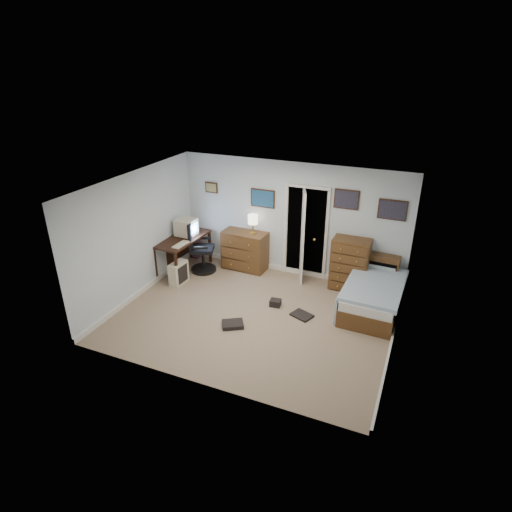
{
  "coord_description": "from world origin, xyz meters",
  "views": [
    {
      "loc": [
        2.68,
        -6.25,
        4.44
      ],
      "look_at": [
        -0.1,
        0.3,
        1.1
      ],
      "focal_mm": 30.0,
      "sensor_mm": 36.0,
      "label": 1
    }
  ],
  "objects": [
    {
      "name": "table_lamp",
      "position": [
        -0.79,
        1.77,
        1.2
      ],
      "size": [
        0.23,
        0.23,
        0.43
      ],
      "rotation": [
        0.0,
        0.0,
        -0.06
      ],
      "color": "gold",
      "rests_on": "low_dresser"
    },
    {
      "name": "keyboard",
      "position": [
        -2.02,
        0.75,
        0.82
      ],
      "size": [
        0.19,
        0.44,
        0.03
      ],
      "primitive_type": "cube",
      "rotation": [
        0.0,
        0.0,
        -0.06
      ],
      "color": "beige",
      "rests_on": "computer_desk"
    },
    {
      "name": "media_stack",
      "position": [
        -2.32,
        1.83,
        0.39
      ],
      "size": [
        0.17,
        0.17,
        0.78
      ],
      "primitive_type": "cube",
      "rotation": [
        0.0,
        0.0,
        0.06
      ],
      "color": "maroon",
      "rests_on": "floor"
    },
    {
      "name": "wall_posters",
      "position": [
        0.57,
        1.98,
        1.75
      ],
      "size": [
        4.38,
        0.04,
        0.6
      ],
      "color": "#331E11",
      "rests_on": "floor"
    },
    {
      "name": "doorway",
      "position": [
        0.35,
        2.27,
        1.0
      ],
      "size": [
        0.96,
        1.12,
        2.05
      ],
      "color": "black",
      "rests_on": "floor"
    },
    {
      "name": "computer_desk",
      "position": [
        -2.3,
        1.11,
        0.62
      ],
      "size": [
        0.73,
        1.44,
        0.81
      ],
      "rotation": [
        0.0,
        0.0,
        -0.06
      ],
      "color": "black",
      "rests_on": "floor"
    },
    {
      "name": "floor_clutter",
      "position": [
        0.15,
        -0.0,
        0.04
      ],
      "size": [
        1.52,
        1.27,
        0.13
      ],
      "rotation": [
        0.0,
        0.0,
        0.01
      ],
      "color": "black",
      "rests_on": "floor"
    },
    {
      "name": "headboard_bookcase",
      "position": [
        1.88,
        1.86,
        0.44
      ],
      "size": [
        0.93,
        0.29,
        0.83
      ],
      "rotation": [
        0.0,
        0.0,
        -0.06
      ],
      "color": "brown",
      "rests_on": "floor"
    },
    {
      "name": "pc_tower",
      "position": [
        -2.0,
        0.55,
        0.24
      ],
      "size": [
        0.25,
        0.46,
        0.48
      ],
      "rotation": [
        0.0,
        0.0,
        -0.06
      ],
      "color": "beige",
      "rests_on": "floor"
    },
    {
      "name": "office_chair",
      "position": [
        -1.87,
        1.26,
        0.45
      ],
      "size": [
        0.74,
        0.74,
        1.17
      ],
      "rotation": [
        0.0,
        0.0,
        0.37
      ],
      "color": "black",
      "rests_on": "floor"
    },
    {
      "name": "tall_dresser",
      "position": [
        1.39,
        1.75,
        0.55
      ],
      "size": [
        0.76,
        0.45,
        1.11
      ],
      "primitive_type": "cube",
      "rotation": [
        0.0,
        0.0,
        -0.01
      ],
      "color": "brown",
      "rests_on": "floor"
    },
    {
      "name": "floor",
      "position": [
        0.0,
        0.0,
        -0.01
      ],
      "size": [
        5.0,
        4.0,
        0.02
      ],
      "primitive_type": "cube",
      "color": "tan",
      "rests_on": "ground"
    },
    {
      "name": "low_dresser",
      "position": [
        -0.99,
        1.77,
        0.44
      ],
      "size": [
        1.03,
        0.56,
        0.88
      ],
      "primitive_type": "cube",
      "rotation": [
        0.0,
        0.0,
        -0.06
      ],
      "color": "brown",
      "rests_on": "floor"
    },
    {
      "name": "bed",
      "position": [
        1.99,
        1.19,
        0.3
      ],
      "size": [
        1.1,
        1.97,
        0.64
      ],
      "rotation": [
        0.0,
        0.0,
        -0.03
      ],
      "color": "brown",
      "rests_on": "floor"
    },
    {
      "name": "crt_monitor",
      "position": [
        -2.18,
        1.25,
        1.01
      ],
      "size": [
        0.44,
        0.41,
        0.39
      ],
      "rotation": [
        0.0,
        0.0,
        -0.06
      ],
      "color": "beige",
      "rests_on": "computer_desk"
    }
  ]
}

